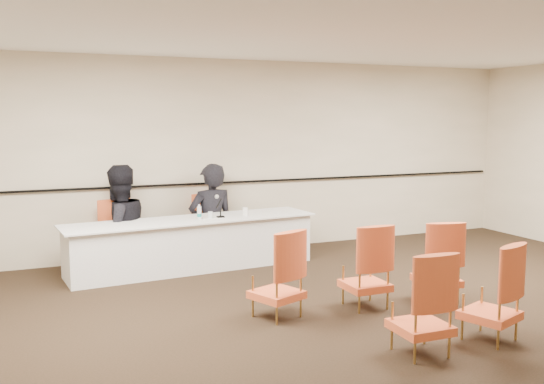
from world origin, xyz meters
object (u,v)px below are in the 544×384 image
(panel_table, at_px, (192,244))
(microphone, at_px, (220,207))
(panelist_second_chair, at_px, (119,235))
(coffee_cup, at_px, (245,212))
(drinking_glass, at_px, (210,215))
(panelist_main, at_px, (212,228))
(aud_chair_front_right, at_px, (437,261))
(water_bottle, at_px, (199,212))
(aud_chair_front_left, at_px, (277,273))
(panelist_main_chair, at_px, (212,226))
(aud_chair_back_mid, at_px, (421,302))
(panelist_second, at_px, (119,234))
(aud_chair_back_right, at_px, (491,291))
(aud_chair_front_mid, at_px, (365,265))

(panel_table, height_order, microphone, microphone)
(panelist_second_chair, relative_size, coffee_cup, 8.07)
(drinking_glass, bearing_deg, panel_table, 165.42)
(panelist_main, distance_m, aud_chair_front_right, 3.58)
(water_bottle, bearing_deg, panelist_main, 59.71)
(panel_table, distance_m, coffee_cup, 0.88)
(panelist_second_chair, distance_m, aud_chair_front_left, 3.06)
(panelist_main_chair, bearing_deg, water_bottle, -125.11)
(aud_chair_back_mid, bearing_deg, aud_chair_front_left, 120.14)
(panelist_second, height_order, coffee_cup, panelist_second)
(microphone, distance_m, aud_chair_front_right, 3.11)
(panelist_second, distance_m, aud_chair_back_right, 5.06)
(microphone, bearing_deg, panelist_main, 85.13)
(drinking_glass, height_order, aud_chair_back_right, aud_chair_back_right)
(aud_chair_front_left, relative_size, aud_chair_front_right, 1.00)
(aud_chair_front_left, xyz_separation_m, aud_chair_back_right, (1.60, -1.41, 0.00))
(panelist_main, height_order, microphone, panelist_main)
(panelist_main_chair, distance_m, water_bottle, 0.82)
(panelist_second, distance_m, drinking_glass, 1.32)
(panel_table, height_order, drinking_glass, drinking_glass)
(panelist_second, bearing_deg, water_bottle, 130.96)
(aud_chair_front_right, bearing_deg, water_bottle, 143.38)
(panel_table, xyz_separation_m, water_bottle, (0.09, -0.06, 0.46))
(panelist_second_chair, distance_m, aud_chair_back_right, 5.06)
(microphone, relative_size, aud_chair_front_left, 0.33)
(panelist_main_chair, distance_m, aud_chair_back_mid, 4.40)
(coffee_cup, bearing_deg, aud_chair_front_right, -61.14)
(panelist_second, relative_size, drinking_glass, 19.46)
(water_bottle, height_order, aud_chair_front_mid, aud_chair_front_mid)
(panelist_main, height_order, aud_chair_front_mid, panelist_main)
(aud_chair_front_right, bearing_deg, aud_chair_front_left, -172.68)
(panelist_second, bearing_deg, panel_table, 131.90)
(panelist_main_chair, height_order, water_bottle, panelist_main_chair)
(water_bottle, bearing_deg, drinking_glass, 0.04)
(panelist_main_chair, xyz_separation_m, panelist_second_chair, (-1.40, -0.12, 0.00))
(panelist_main_chair, relative_size, panelist_second, 0.49)
(aud_chair_front_right, xyz_separation_m, aud_chair_back_right, (-0.32, -1.20, 0.00))
(drinking_glass, distance_m, aud_chair_back_mid, 3.81)
(coffee_cup, bearing_deg, panelist_second_chair, 164.24)
(microphone, distance_m, water_bottle, 0.32)
(aud_chair_front_left, bearing_deg, aud_chair_back_right, -62.90)
(aud_chair_back_right, bearing_deg, panelist_main_chair, 87.77)
(water_bottle, xyz_separation_m, aud_chair_front_right, (2.09, -2.50, -0.34))
(coffee_cup, bearing_deg, aud_chair_back_mid, -86.06)
(microphone, bearing_deg, water_bottle, -175.81)
(aud_chair_front_mid, xyz_separation_m, aud_chair_front_right, (0.87, -0.14, 0.00))
(panelist_second_chair, bearing_deg, panelist_main, -0.00)
(drinking_glass, xyz_separation_m, aud_chair_front_left, (0.01, -2.29, -0.28))
(coffee_cup, bearing_deg, drinking_glass, -175.88)
(microphone, bearing_deg, aud_chair_back_mid, -79.78)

